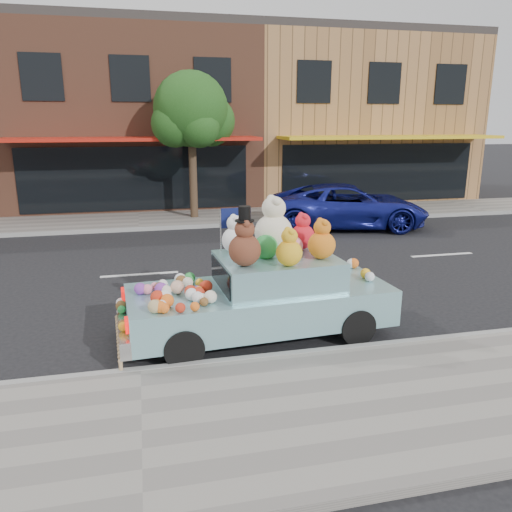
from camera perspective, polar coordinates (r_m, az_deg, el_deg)
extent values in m
plane|color=black|center=(12.11, -13.15, -2.09)|extent=(120.00, 120.00, 0.00)
cube|color=gray|center=(6.14, -12.89, -19.33)|extent=(60.00, 3.00, 0.12)
cube|color=gray|center=(18.42, -13.25, 3.95)|extent=(60.00, 3.00, 0.12)
cube|color=gray|center=(7.43, -13.00, -12.81)|extent=(60.00, 0.12, 0.13)
cube|color=gray|center=(16.94, -13.24, 3.02)|extent=(60.00, 0.12, 0.13)
cube|color=brown|center=(23.59, -13.81, 14.70)|extent=(10.00, 8.00, 7.00)
cube|color=#332D2B|center=(23.87, -14.40, 23.47)|extent=(10.00, 8.00, 0.30)
cube|color=black|center=(19.68, -13.50, 8.58)|extent=(8.50, 0.06, 2.40)
cube|color=#B51D10|center=(18.70, -13.79, 12.86)|extent=(9.00, 1.80, 0.12)
cube|color=black|center=(19.88, -23.30, 18.28)|extent=(1.40, 0.06, 1.60)
cube|color=black|center=(19.63, -14.18, 19.07)|extent=(1.40, 0.06, 1.60)
cube|color=black|center=(19.83, -4.97, 19.40)|extent=(1.40, 0.06, 1.60)
cube|color=#A47345|center=(25.56, 10.02, 14.89)|extent=(10.00, 8.00, 7.00)
cube|color=#332D2B|center=(25.82, 10.42, 23.01)|extent=(10.00, 8.00, 0.30)
cube|color=black|center=(22.01, 13.85, 9.21)|extent=(8.50, 0.06, 2.40)
cube|color=yellow|center=(21.13, 15.20, 12.98)|extent=(9.00, 1.80, 0.12)
cube|color=black|center=(20.79, 6.66, 19.16)|extent=(1.40, 0.06, 1.60)
cube|color=black|center=(21.96, 14.47, 18.58)|extent=(1.40, 0.06, 1.60)
cube|color=black|center=(23.46, 21.33, 17.81)|extent=(1.40, 0.06, 1.60)
cylinder|color=#38281C|center=(18.28, -7.20, 9.04)|extent=(0.28, 0.28, 3.20)
sphere|color=#183E11|center=(18.19, -7.45, 16.32)|extent=(2.60, 2.60, 2.60)
sphere|color=#183E11|center=(18.57, -5.27, 15.12)|extent=(1.80, 1.80, 1.80)
sphere|color=#183E11|center=(17.93, -9.29, 14.67)|extent=(1.60, 1.60, 1.60)
sphere|color=#183E11|center=(17.61, -6.51, 14.44)|extent=(1.40, 1.40, 1.40)
sphere|color=#183E11|center=(18.76, -8.55, 15.32)|extent=(1.60, 1.60, 1.60)
imported|color=navy|center=(17.20, 10.40, 5.63)|extent=(5.73, 3.57, 1.48)
cylinder|color=black|center=(8.28, 11.44, -7.91)|extent=(0.61, 0.24, 0.60)
cylinder|color=black|center=(9.59, 7.09, -4.49)|extent=(0.61, 0.24, 0.60)
cylinder|color=black|center=(7.47, -8.26, -10.41)|extent=(0.61, 0.24, 0.60)
cylinder|color=black|center=(8.89, -9.78, -6.20)|extent=(0.61, 0.24, 0.60)
cube|color=#82B9C2|center=(8.35, 0.43, -5.55)|extent=(4.40, 1.97, 0.60)
cube|color=#82B9C2|center=(8.26, 2.43, -1.77)|extent=(1.99, 1.62, 0.50)
cube|color=silver|center=(8.09, -14.94, -7.96)|extent=(0.27, 1.79, 0.26)
cube|color=red|center=(7.34, -14.51, -7.65)|extent=(0.08, 0.28, 0.16)
cube|color=red|center=(8.61, -14.93, -4.24)|extent=(0.08, 0.28, 0.16)
cube|color=black|center=(8.01, -4.01, -2.33)|extent=(0.12, 1.30, 0.40)
sphere|color=#582919|center=(7.62, -1.30, 0.70)|extent=(0.50, 0.50, 0.50)
sphere|color=#582919|center=(7.55, -1.31, 3.07)|extent=(0.31, 0.31, 0.31)
sphere|color=#582919|center=(7.42, -1.14, 3.67)|extent=(0.12, 0.12, 0.12)
sphere|color=#582919|center=(7.63, -1.48, 3.98)|extent=(0.12, 0.12, 0.12)
cylinder|color=black|center=(7.52, -1.32, 4.06)|extent=(0.30, 0.30, 0.02)
cylinder|color=black|center=(7.50, -1.32, 4.88)|extent=(0.19, 0.19, 0.22)
sphere|color=beige|center=(8.45, 2.02, 2.67)|extent=(0.65, 0.65, 0.65)
sphere|color=beige|center=(8.37, 2.05, 5.48)|extent=(0.41, 0.41, 0.41)
sphere|color=beige|center=(8.22, 2.31, 6.22)|extent=(0.15, 0.15, 0.15)
sphere|color=beige|center=(8.49, 1.81, 6.52)|extent=(0.15, 0.15, 0.15)
sphere|color=#CE6513|center=(8.10, 7.51, 1.25)|extent=(0.45, 0.45, 0.45)
sphere|color=#CE6513|center=(8.04, 7.58, 3.25)|extent=(0.28, 0.28, 0.28)
sphere|color=#CE6513|center=(7.93, 7.85, 3.75)|extent=(0.11, 0.11, 0.11)
sphere|color=#CE6513|center=(8.11, 7.36, 4.02)|extent=(0.11, 0.11, 0.11)
sphere|color=red|center=(8.71, 5.34, 2.23)|extent=(0.43, 0.43, 0.43)
sphere|color=red|center=(8.65, 5.38, 4.02)|extent=(0.27, 0.27, 0.27)
sphere|color=red|center=(8.55, 5.60, 4.48)|extent=(0.10, 0.10, 0.10)
sphere|color=red|center=(8.72, 5.21, 4.70)|extent=(0.10, 0.10, 0.10)
sphere|color=white|center=(8.39, -2.42, 1.84)|extent=(0.45, 0.45, 0.45)
sphere|color=white|center=(8.33, -2.44, 3.75)|extent=(0.28, 0.28, 0.28)
sphere|color=white|center=(8.22, -2.32, 4.24)|extent=(0.10, 0.10, 0.10)
sphere|color=white|center=(8.41, -2.57, 4.48)|extent=(0.10, 0.10, 0.10)
sphere|color=orange|center=(7.64, 3.81, 0.35)|extent=(0.41, 0.41, 0.41)
sphere|color=orange|center=(7.58, 3.84, 2.28)|extent=(0.25, 0.25, 0.25)
sphere|color=orange|center=(7.48, 4.05, 2.74)|extent=(0.10, 0.10, 0.10)
sphere|color=orange|center=(7.64, 3.66, 3.02)|extent=(0.10, 0.10, 0.10)
sphere|color=#238335|center=(8.09, 1.12, 1.03)|extent=(0.40, 0.40, 0.40)
sphere|color=#DD6E80|center=(8.30, 4.30, 1.15)|extent=(0.32, 0.32, 0.32)
sphere|color=#ED5B16|center=(7.75, -11.03, -4.53)|extent=(0.16, 0.16, 0.16)
sphere|color=beige|center=(8.30, -7.81, -3.00)|extent=(0.18, 0.18, 0.18)
sphere|color=silver|center=(8.45, -8.65, -2.62)|extent=(0.20, 0.20, 0.20)
sphere|color=#AD2612|center=(7.25, -8.65, -5.86)|extent=(0.15, 0.15, 0.15)
sphere|color=#AD2612|center=(7.73, -6.56, -4.25)|extent=(0.19, 0.19, 0.19)
sphere|color=#A18858|center=(7.29, -11.50, -5.67)|extent=(0.20, 0.20, 0.20)
sphere|color=brown|center=(7.45, -5.96, -5.23)|extent=(0.13, 0.13, 0.13)
sphere|color=silver|center=(8.26, -10.60, -3.23)|extent=(0.17, 0.17, 0.17)
sphere|color=silver|center=(7.70, -7.37, -4.36)|extent=(0.19, 0.19, 0.19)
sphere|color=silver|center=(7.63, -10.36, -4.61)|extent=(0.21, 0.21, 0.21)
sphere|color=beige|center=(7.59, -6.11, -4.80)|extent=(0.14, 0.14, 0.14)
sphere|color=beige|center=(8.34, -7.70, -3.04)|extent=(0.14, 0.14, 0.14)
sphere|color=#733093|center=(7.99, -6.75, -3.85)|extent=(0.13, 0.13, 0.13)
sphere|color=silver|center=(8.11, -5.94, -3.45)|extent=(0.15, 0.15, 0.15)
sphere|color=beige|center=(7.55, -5.23, -4.67)|extent=(0.20, 0.20, 0.20)
sphere|color=#AD2612|center=(8.09, -5.95, -3.46)|extent=(0.16, 0.16, 0.16)
sphere|color=silver|center=(7.38, -10.76, -5.53)|extent=(0.16, 0.16, 0.16)
sphere|color=#ED5B16|center=(7.48, -10.12, -5.04)|extent=(0.20, 0.20, 0.20)
sphere|color=#ED5B16|center=(7.26, -10.47, -5.87)|extent=(0.16, 0.16, 0.16)
sphere|color=brown|center=(8.16, -10.97, -3.51)|extent=(0.16, 0.16, 0.16)
sphere|color=#733093|center=(7.99, -10.79, -3.72)|extent=(0.21, 0.21, 0.21)
sphere|color=#DD6E80|center=(8.26, -11.50, -3.40)|extent=(0.13, 0.13, 0.13)
sphere|color=#AD2612|center=(8.04, -5.69, -3.45)|extent=(0.20, 0.20, 0.20)
sphere|color=brown|center=(8.39, -8.56, -2.80)|extent=(0.18, 0.18, 0.18)
sphere|color=#733093|center=(8.10, -13.11, -3.66)|extent=(0.19, 0.19, 0.19)
sphere|color=#AD2612|center=(7.61, -11.17, -4.67)|extent=(0.22, 0.22, 0.22)
sphere|color=#DD6E80|center=(8.09, -12.29, -3.73)|extent=(0.17, 0.17, 0.17)
sphere|color=#FA9F1B|center=(8.30, -6.45, -3.06)|extent=(0.14, 0.14, 0.14)
sphere|color=#ED5B16|center=(7.28, -7.00, -5.75)|extent=(0.14, 0.14, 0.14)
sphere|color=#AD2612|center=(7.85, -7.50, -4.00)|extent=(0.19, 0.19, 0.19)
sphere|color=silver|center=(7.57, -6.68, -4.72)|extent=(0.18, 0.18, 0.18)
sphere|color=beige|center=(7.95, -10.26, -3.92)|extent=(0.18, 0.18, 0.18)
sphere|color=#ED5B16|center=(7.37, -11.24, -5.53)|extent=(0.17, 0.17, 0.17)
sphere|color=#238335|center=(8.51, -7.58, -2.48)|extent=(0.19, 0.19, 0.19)
sphere|color=#ED5B16|center=(7.28, -10.89, -5.74)|extent=(0.18, 0.18, 0.18)
sphere|color=#FA9F1B|center=(7.90, -6.56, -3.99)|extent=(0.15, 0.15, 0.15)
sphere|color=#D8A88C|center=(7.99, -8.98, -3.53)|extent=(0.22, 0.22, 0.22)
sphere|color=silver|center=(8.56, -15.19, -5.16)|extent=(0.16, 0.16, 0.16)
sphere|color=silver|center=(7.68, -14.94, -7.56)|extent=(0.15, 0.15, 0.15)
sphere|color=#FA9F1B|center=(7.60, -14.92, -7.79)|extent=(0.15, 0.15, 0.15)
sphere|color=brown|center=(8.38, -15.15, -5.52)|extent=(0.18, 0.18, 0.18)
sphere|color=brown|center=(7.65, -14.93, -7.61)|extent=(0.16, 0.16, 0.16)
sphere|color=#238335|center=(8.29, -15.11, -5.93)|extent=(0.13, 0.13, 0.13)
sphere|color=#733093|center=(8.57, -15.18, -5.23)|extent=(0.13, 0.13, 0.13)
sphere|color=#AD2612|center=(8.64, 9.68, -2.34)|extent=(0.18, 0.18, 0.18)
sphere|color=#ED5B16|center=(9.46, 11.10, -0.82)|extent=(0.19, 0.19, 0.19)
sphere|color=silver|center=(9.46, 10.88, -0.83)|extent=(0.18, 0.18, 0.18)
sphere|color=#FA9F1B|center=(8.90, 12.40, -1.96)|extent=(0.18, 0.18, 0.18)
sphere|color=silver|center=(8.75, 12.87, -2.32)|extent=(0.17, 0.17, 0.17)
sphere|color=#238335|center=(8.71, 8.77, -2.12)|extent=(0.19, 0.19, 0.19)
cylinder|color=#997A54|center=(7.41, -15.19, -12.19)|extent=(0.06, 0.06, 0.17)
sphere|color=#997A54|center=(7.37, -15.24, -11.53)|extent=(0.07, 0.07, 0.07)
cylinder|color=#997A54|center=(7.53, -15.22, -11.74)|extent=(0.06, 0.06, 0.17)
sphere|color=#997A54|center=(7.48, -15.27, -11.09)|extent=(0.07, 0.07, 0.07)
cylinder|color=#997A54|center=(7.64, -15.26, -11.31)|extent=(0.06, 0.06, 0.17)
sphere|color=#997A54|center=(7.60, -15.30, -10.67)|extent=(0.07, 0.07, 0.07)
cylinder|color=#997A54|center=(7.76, -15.29, -10.89)|extent=(0.06, 0.06, 0.17)
sphere|color=#997A54|center=(7.72, -15.34, -10.25)|extent=(0.07, 0.07, 0.07)
cylinder|color=#997A54|center=(7.88, -15.32, -10.48)|extent=(0.06, 0.06, 0.17)
sphere|color=#997A54|center=(7.84, -15.37, -9.85)|extent=(0.07, 0.07, 0.07)
cylinder|color=#997A54|center=(8.00, -15.35, -10.09)|extent=(0.06, 0.06, 0.17)
sphere|color=#997A54|center=(7.96, -15.40, -9.47)|extent=(0.07, 0.07, 0.07)
cylinder|color=#997A54|center=(8.12, -15.38, -9.70)|extent=(0.06, 0.06, 0.17)
sphere|color=#997A54|center=(8.08, -15.43, -9.09)|extent=(0.07, 0.07, 0.07)
cylinder|color=#997A54|center=(8.24, -15.41, -9.33)|extent=(0.06, 0.06, 0.17)
sphere|color=#997A54|center=(8.20, -15.45, -8.73)|extent=(0.07, 0.07, 0.07)
cylinder|color=#997A54|center=(8.36, -15.44, -8.97)|extent=(0.06, 0.06, 0.17)
sphere|color=#997A54|center=(8.32, -15.48, -8.37)|extent=(0.07, 0.07, 0.07)
cylinder|color=#997A54|center=(8.48, -15.46, -8.62)|extent=(0.06, 0.06, 0.17)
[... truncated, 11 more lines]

